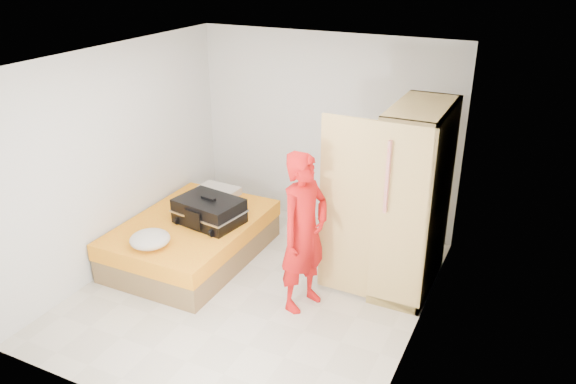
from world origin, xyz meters
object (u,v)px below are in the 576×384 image
at_px(person, 304,232).
at_px(suitcase, 209,211).
at_px(wardrobe, 408,205).
at_px(round_cushion, 150,239).
at_px(bed, 193,239).

relative_size(person, suitcase, 2.05).
distance_m(wardrobe, suitcase, 2.36).
relative_size(wardrobe, round_cushion, 4.68).
distance_m(person, round_cushion, 1.77).
bearing_deg(bed, suitcase, 18.36).
relative_size(suitcase, round_cushion, 1.90).
relative_size(bed, person, 1.16).
bearing_deg(person, bed, 96.38).
bearing_deg(wardrobe, bed, -167.62).
height_order(bed, person, person).
relative_size(wardrobe, suitcase, 2.47).
height_order(wardrobe, round_cushion, wardrobe).
bearing_deg(bed, round_cushion, -94.23).
bearing_deg(round_cushion, person, 13.16).
relative_size(bed, suitcase, 2.37).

